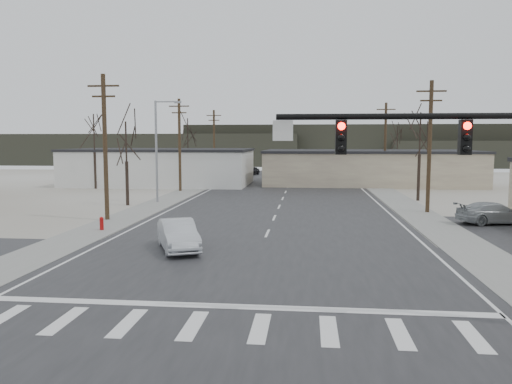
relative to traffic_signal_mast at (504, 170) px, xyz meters
The scene contains 26 objects.
ground 11.07m from the traffic_signal_mast, 141.84° to the left, with size 140.00×140.00×0.00m, color silver.
main_road 23.10m from the traffic_signal_mast, 110.42° to the left, with size 18.00×110.00×0.05m, color #242527.
cross_road 11.07m from the traffic_signal_mast, 141.84° to the left, with size 90.00×10.00×0.04m, color #242527.
sidewalk_left 32.41m from the traffic_signal_mast, 125.21° to the left, with size 3.00×90.00×0.06m, color gray.
sidewalk_right 26.75m from the traffic_signal_mast, 84.10° to the left, with size 3.00×90.00×0.06m, color gray.
traffic_signal_mast is the anchor object (origin of this frame).
fire_hydrant 23.39m from the traffic_signal_mast, 141.87° to the left, with size 0.24×0.24×0.87m.
building_left_far 52.07m from the traffic_signal_mast, 117.34° to the left, with size 22.30×12.30×4.50m.
building_right_far 50.31m from the traffic_signal_mast, 87.60° to the left, with size 26.30×14.30×4.30m.
upole_left_b 26.60m from the traffic_signal_mast, 136.81° to the left, with size 2.20×0.30×10.00m.
upole_left_c 42.85m from the traffic_signal_mast, 116.91° to the left, with size 2.20×0.30×10.00m.
upole_left_d 61.35m from the traffic_signal_mast, 108.43° to the left, with size 2.20×0.30×10.00m.
upole_right_a 24.48m from the traffic_signal_mast, 81.52° to the left, with size 2.20×0.30×10.00m.
upole_right_b 46.35m from the traffic_signal_mast, 85.54° to the left, with size 2.20×0.30×10.00m.
streetlight_main 33.84m from the traffic_signal_mast, 123.54° to the left, with size 2.40×0.25×9.00m.
tree_left_near 33.52m from the traffic_signal_mast, 128.57° to the left, with size 3.30×3.30×7.35m.
tree_right_mid 32.56m from the traffic_signal_mast, 81.86° to the left, with size 3.74×3.74×8.33m.
tree_left_far 56.63m from the traffic_signal_mast, 112.75° to the left, with size 3.96×3.96×8.82m.
tree_right_far 58.64m from the traffic_signal_mast, 83.04° to the left, with size 3.52×3.52×7.84m.
tree_left_mid 50.12m from the traffic_signal_mast, 126.63° to the left, with size 3.96×3.96×8.82m.
hill_left 107.17m from the traffic_signal_mast, 113.59° to the left, with size 70.00×18.00×7.00m, color #333026.
hill_center 102.45m from the traffic_signal_mast, 86.02° to the left, with size 80.00×18.00×9.00m, color #333026.
sedan_crossing 15.66m from the traffic_signal_mast, 142.23° to the left, with size 1.60×4.58×1.51m, color #B6BBC2.
car_far_a 51.90m from the traffic_signal_mast, 94.11° to the left, with size 2.07×5.09×1.48m, color black.
car_far_b 66.32m from the traffic_signal_mast, 102.65° to the left, with size 1.55×3.86×1.32m, color black.
car_parked_silver 20.72m from the traffic_signal_mast, 70.73° to the left, with size 1.98×4.88×1.42m, color gray.
Camera 1 is at (2.35, -21.03, 5.50)m, focal length 35.00 mm.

